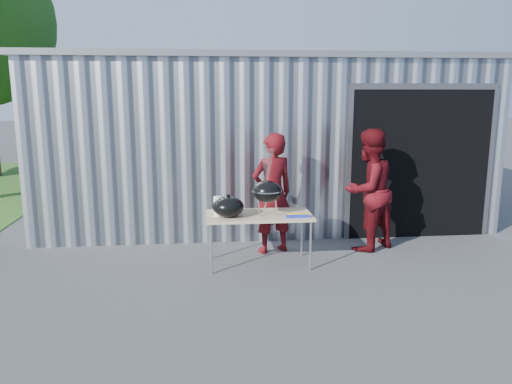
{
  "coord_description": "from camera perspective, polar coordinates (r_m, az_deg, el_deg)",
  "views": [
    {
      "loc": [
        -0.34,
        -6.31,
        2.45
      ],
      "look_at": [
        0.4,
        0.66,
        1.05
      ],
      "focal_mm": 35.0,
      "sensor_mm": 36.0,
      "label": 1
    }
  ],
  "objects": [
    {
      "name": "paper_towels",
      "position": [
        6.99,
        -4.38,
        -1.65
      ],
      "size": [
        0.12,
        0.12,
        0.28
      ],
      "primitive_type": "cylinder",
      "color": "white",
      "rests_on": "folding_table"
    },
    {
      "name": "white_tub",
      "position": [
        7.27,
        -4.17,
        -1.86
      ],
      "size": [
        0.2,
        0.15,
        0.1
      ],
      "primitive_type": "cube",
      "color": "white",
      "rests_on": "folding_table"
    },
    {
      "name": "ground",
      "position": [
        6.78,
        -2.83,
        -9.92
      ],
      "size": [
        80.0,
        80.0,
        0.0
      ],
      "primitive_type": "plane",
      "color": "#404043"
    },
    {
      "name": "foil_box",
      "position": [
        6.94,
        4.79,
        -2.68
      ],
      "size": [
        0.32,
        0.06,
        0.06
      ],
      "color": "#1A28AD",
      "rests_on": "folding_table"
    },
    {
      "name": "grill_lid",
      "position": [
        6.94,
        -3.19,
        -1.69
      ],
      "size": [
        0.44,
        0.44,
        0.32
      ],
      "color": "black",
      "rests_on": "folding_table"
    },
    {
      "name": "person_cook",
      "position": [
        7.66,
        1.89,
        -0.16
      ],
      "size": [
        0.79,
        0.65,
        1.86
      ],
      "primitive_type": "imported",
      "rotation": [
        0.0,
        0.0,
        3.5
      ],
      "color": "#4C0A0F",
      "rests_on": "ground"
    },
    {
      "name": "kettle_grill",
      "position": [
        7.01,
        1.27,
        0.78
      ],
      "size": [
        0.42,
        0.42,
        0.93
      ],
      "color": "black",
      "rests_on": "folding_table"
    },
    {
      "name": "person_bystander",
      "position": [
        7.99,
        12.7,
        0.23
      ],
      "size": [
        1.17,
        1.09,
        1.91
      ],
      "primitive_type": "imported",
      "rotation": [
        0.0,
        0.0,
        3.67
      ],
      "color": "#4C0A0F",
      "rests_on": "ground"
    },
    {
      "name": "folding_table",
      "position": [
        7.12,
        0.33,
        -2.86
      ],
      "size": [
        1.5,
        0.75,
        0.75
      ],
      "color": "tan",
      "rests_on": "ground"
    },
    {
      "name": "building",
      "position": [
        11.01,
        0.52,
        6.55
      ],
      "size": [
        8.2,
        6.2,
        3.1
      ],
      "color": "silver",
      "rests_on": "ground"
    }
  ]
}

